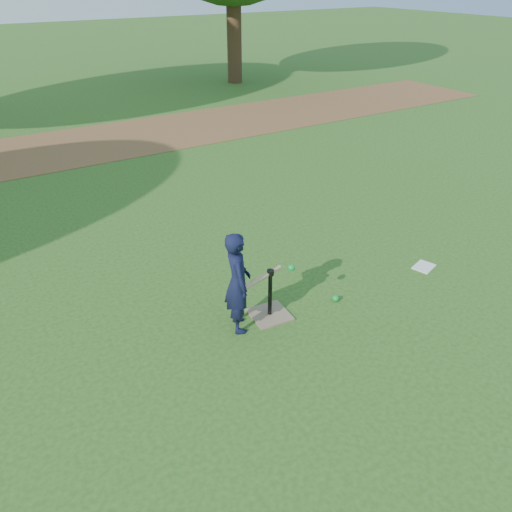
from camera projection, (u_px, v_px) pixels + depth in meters
ground at (265, 307)px, 5.94m from camera, size 80.00×80.00×0.00m
dirt_strip at (88, 144)px, 11.45m from camera, size 24.00×3.00×0.01m
child at (238, 282)px, 5.32m from camera, size 0.40×0.50×1.18m
wiffle_ball_ground at (336, 298)px, 6.02m from camera, size 0.08×0.08×0.08m
clipboard at (424, 267)px, 6.73m from camera, size 0.36×0.31×0.01m
batting_tee at (270, 308)px, 5.73m from camera, size 0.47×0.47×0.61m
swing_action at (266, 276)px, 5.43m from camera, size 0.71×0.22×0.12m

